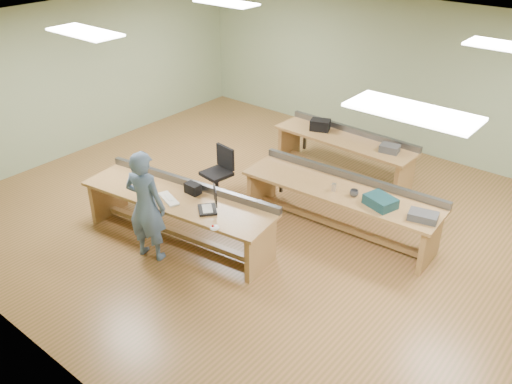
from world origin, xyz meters
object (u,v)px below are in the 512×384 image
camera_bag (193,189)px  task_chair (219,180)px  workbench_mid (341,199)px  person (146,206)px  laptop_base (207,210)px  drinks_can (334,187)px  workbench_front (179,207)px  mug (354,193)px  parts_bin_teal (380,201)px  parts_bin_grey (423,216)px  workbench_back (344,148)px

camera_bag → task_chair: 1.33m
workbench_mid → person: size_ratio=1.88×
laptop_base → drinks_can: bearing=96.5°
camera_bag → task_chair: task_chair is taller
workbench_mid → camera_bag: (-1.65, -1.56, 0.27)m
workbench_mid → drinks_can: drinks_can is taller
workbench_front → drinks_can: (1.71, 1.61, 0.25)m
workbench_mid → camera_bag: bearing=-140.0°
workbench_mid → drinks_can: (-0.05, -0.16, 0.25)m
workbench_mid → camera_bag: 2.28m
mug → parts_bin_teal: bearing=-1.4°
task_chair → mug: 2.51m
workbench_mid → parts_bin_grey: bearing=-6.4°
workbench_mid → workbench_back: bearing=116.1°
workbench_front → workbench_back: 3.55m
mug → parts_bin_grey: bearing=1.8°
workbench_front → parts_bin_grey: workbench_front is taller
task_chair → drinks_can: task_chair is taller
person → parts_bin_teal: person is taller
workbench_front → workbench_mid: (1.76, 1.76, 0.00)m
parts_bin_teal → mug: parts_bin_teal is taller
workbench_mid → laptop_base: 2.12m
parts_bin_grey → drinks_can: (-1.39, -0.09, 0.01)m
workbench_front → parts_bin_teal: bearing=26.0°
workbench_mid → mug: workbench_mid is taller
laptop_base → drinks_can: (1.08, 1.63, 0.05)m
workbench_mid → mug: bearing=-24.1°
task_chair → workbench_mid: bearing=19.7°
workbench_front → parts_bin_grey: size_ratio=8.13×
workbench_mid → person: person is taller
task_chair → parts_bin_grey: size_ratio=2.35×
parts_bin_teal → mug: size_ratio=3.27×
person → drinks_can: size_ratio=13.57×
workbench_front → workbench_mid: 2.49m
parts_bin_grey → parts_bin_teal: bearing=-176.1°
parts_bin_teal → drinks_can: bearing=-176.8°
task_chair → drinks_can: (2.12, 0.29, 0.47)m
person → task_chair: size_ratio=1.82×
workbench_mid → workbench_back: size_ratio=1.17×
person → camera_bag: 0.81m
workbench_mid → task_chair: task_chair is taller
workbench_front → task_chair: (-0.41, 1.32, -0.22)m
parts_bin_grey → mug: 1.07m
laptop_base → task_chair: (-1.04, 1.35, -0.43)m
workbench_back → workbench_front: bearing=-101.4°
task_chair → laptop_base: bearing=-44.1°
task_chair → parts_bin_grey: 3.56m
laptop_base → task_chair: 1.76m
person → parts_bin_grey: size_ratio=4.28×
camera_bag → drinks_can: bearing=42.6°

